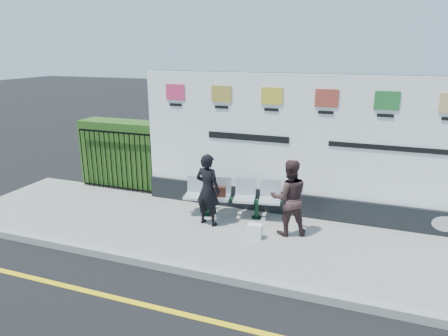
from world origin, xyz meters
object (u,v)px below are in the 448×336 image
at_px(billboard, 323,159).
at_px(woman_left, 208,190).
at_px(bench, 232,207).
at_px(woman_right, 289,197).

bearing_deg(billboard, woman_left, -151.30).
relative_size(billboard, bench, 3.90).
height_order(bench, woman_right, woman_right).
bearing_deg(woman_left, woman_right, -164.36).
bearing_deg(woman_left, bench, -109.93).
xyz_separation_m(billboard, woman_left, (-2.10, -1.15, -0.55)).
xyz_separation_m(billboard, bench, (-1.77, -0.61, -1.08)).
bearing_deg(woman_right, billboard, -138.02).
height_order(billboard, bench, billboard).
height_order(billboard, woman_left, billboard).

